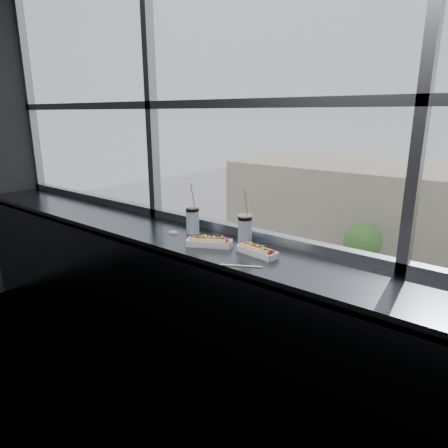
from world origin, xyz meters
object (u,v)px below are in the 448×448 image
Objects in this scene: wrapper at (173,232)px; car_far_a at (321,275)px; car_near_a at (210,299)px; soda_cup_right at (245,228)px; loose_straw at (241,266)px; car_near_b at (312,338)px; soda_cup_left at (193,219)px; hotdog_tray_left at (209,242)px; hotdog_tray_right at (257,251)px; tree_left at (363,241)px.

wrapper is 28.37m from car_far_a.
wrapper is at bearing -132.02° from car_near_a.
soda_cup_right is 4.06× the size of wrapper.
loose_straw reaches higher than car_near_b.
soda_cup_right is at bearing 6.39° from soda_cup_left.
hotdog_tray_left is 0.33m from soda_cup_left.
hotdog_tray_right is (0.34, 0.06, -0.00)m from hotdog_tray_left.
car_far_a is at bearing 29.72° from car_near_b.
loose_straw is 0.04× the size of car_near_b.
wrapper is at bearing -73.65° from tree_left.
soda_cup_left is 0.08× the size of tree_left.
car_near_b is (7.51, 0.00, -0.05)m from car_near_a.
hotdog_tray_right reaches higher than car_far_a.
soda_cup_left is at bearing -73.40° from tree_left.
soda_cup_left is (-0.29, 0.15, 0.08)m from hotdog_tray_left.
loose_straw is at bearing -71.95° from hotdog_tray_right.
car_far_a is (-10.55, 24.28, -10.91)m from hotdog_tray_right.
tree_left is (-8.40, 28.19, -9.05)m from soda_cup_left.
tree_left reaches higher than car_far_a.
soda_cup_left is 0.74m from loose_straw.
hotdog_tray_left is 0.83× the size of soda_cup_right.
car_far_a reaches higher than car_near_b.
soda_cup_left is 24.16m from car_near_a.
hotdog_tray_left is at bearing -131.33° from car_near_a.
wrapper is at bearing -164.69° from soda_cup_right.
hotdog_tray_left is 0.05× the size of car_near_a.
wrapper is at bearing 135.31° from loose_straw.
soda_cup_right is (0.14, 0.20, 0.08)m from hotdog_tray_left.
car_far_a is at bearing 84.53° from hotdog_tray_left.
car_far_a is 9.00m from car_near_a.
soda_cup_left reaches higher than wrapper.
car_near_b is (-6.43, 16.28, -11.12)m from wrapper.
car_near_b is (-7.19, 16.50, -11.11)m from loose_straw.
soda_cup_right is 0.07× the size of car_near_b.
hotdog_tray_right is 31.01m from tree_left.
car_far_a is at bearing 121.35° from hotdog_tray_right.
loose_straw is at bearing -130.87° from car_near_a.
loose_straw is at bearing -51.27° from hotdog_tray_left.
hotdog_tray_left is 30.97m from tree_left.
hotdog_tray_right reaches higher than car_near_b.
hotdog_tray_left is 28.56m from car_far_a.
tree_left is at bearing 115.57° from hotdog_tray_right.
hotdog_tray_right is 28.63m from car_far_a.
soda_cup_left is at bearing 43.65° from wrapper.
hotdog_tray_right is 0.04× the size of car_far_a.
tree_left is at bearing 106.60° from soda_cup_left.
soda_cup_left is 0.07× the size of car_near_b.
hotdog_tray_right is 3.14× the size of wrapper.
hotdog_tray_right is at bearing -18.30° from hotdog_tray_left.
wrapper is at bearing -171.54° from hotdog_tray_right.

